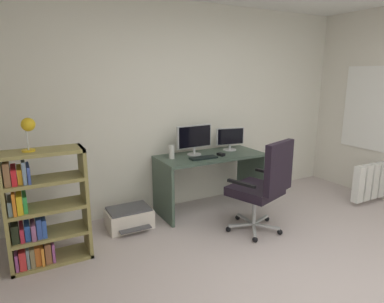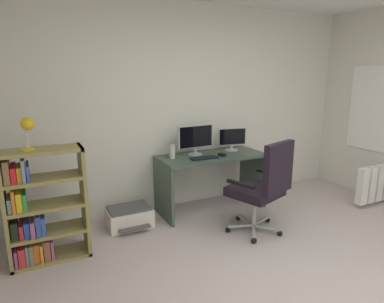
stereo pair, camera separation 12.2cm
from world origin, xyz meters
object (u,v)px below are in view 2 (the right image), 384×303
object	(u,v)px
computer_mouse	(222,155)
bookshelf	(39,211)
monitor_secondary	(232,138)
desktop_speaker	(172,152)
keyboard	(204,158)
desk_lamp	(28,127)
monitor_main	(195,138)
desk	(211,170)
office_chair	(264,185)
printer	(129,217)

from	to	relation	value
computer_mouse	bookshelf	world-z (taller)	bookshelf
monitor_secondary	desktop_speaker	bearing A→B (deg)	-176.94
keyboard	desk_lamp	distance (m)	1.98
monitor_main	computer_mouse	bearing A→B (deg)	-36.87
desk	office_chair	bearing A→B (deg)	-80.00
monitor_main	desktop_speaker	bearing A→B (deg)	-172.07
monitor_main	printer	bearing A→B (deg)	-172.59
desk	office_chair	size ratio (longest dim) A/B	1.29
bookshelf	office_chair	bearing A→B (deg)	-12.89
office_chair	desktop_speaker	bearing A→B (deg)	126.59
keyboard	desk_lamp	bearing A→B (deg)	-170.35
keyboard	office_chair	world-z (taller)	office_chair
monitor_secondary	office_chair	size ratio (longest dim) A/B	0.37
monitor_main	printer	distance (m)	1.26
monitor_secondary	desk	bearing A→B (deg)	-166.01
monitor_secondary	computer_mouse	xyz separation A→B (m)	(-0.28, -0.20, -0.16)
office_chair	monitor_secondary	bearing A→B (deg)	77.52
computer_mouse	bookshelf	distance (m)	2.18
office_chair	bookshelf	size ratio (longest dim) A/B	0.98
desk_lamp	office_chair	bearing A→B (deg)	-12.82
computer_mouse	office_chair	distance (m)	0.78
keyboard	computer_mouse	size ratio (longest dim) A/B	3.40
monitor_secondary	bookshelf	world-z (taller)	bookshelf
desktop_speaker	office_chair	distance (m)	1.16
desk	computer_mouse	bearing A→B (deg)	-51.79
monitor_main	keyboard	xyz separation A→B (m)	(0.00, -0.23, -0.21)
keyboard	bookshelf	xyz separation A→B (m)	(-1.88, -0.23, -0.25)
monitor_secondary	printer	xyz separation A→B (m)	(-1.48, -0.12, -0.79)
monitor_main	office_chair	distance (m)	1.09
monitor_secondary	printer	bearing A→B (deg)	-175.32
office_chair	monitor_main	bearing A→B (deg)	109.32
computer_mouse	printer	world-z (taller)	computer_mouse
printer	monitor_main	bearing A→B (deg)	7.41
bookshelf	printer	bearing A→B (deg)	19.52
desk	desk_lamp	bearing A→B (deg)	-170.01
monitor_secondary	desk_lamp	world-z (taller)	desk_lamp
desk_lamp	monitor_secondary	bearing A→B (deg)	10.60
keyboard	computer_mouse	bearing A→B (deg)	7.68
desk	printer	bearing A→B (deg)	-178.47
desktop_speaker	bookshelf	bearing A→B (deg)	-165.09
desk_lamp	desktop_speaker	bearing A→B (deg)	14.80
desk	keyboard	bearing A→B (deg)	-142.76
monitor_main	printer	world-z (taller)	monitor_main
monitor_main	desk_lamp	world-z (taller)	desk_lamp
printer	desk_lamp	bearing A→B (deg)	-160.70
printer	desktop_speaker	bearing A→B (deg)	7.11
computer_mouse	desktop_speaker	world-z (taller)	desktop_speaker
desktop_speaker	bookshelf	distance (m)	1.62
office_chair	desk_lamp	distance (m)	2.39
keyboard	bookshelf	distance (m)	1.91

